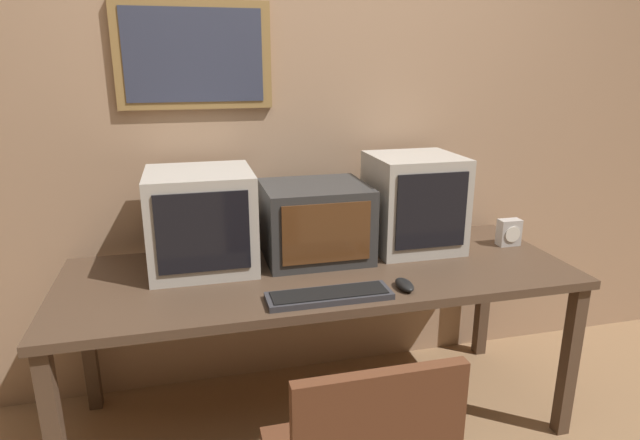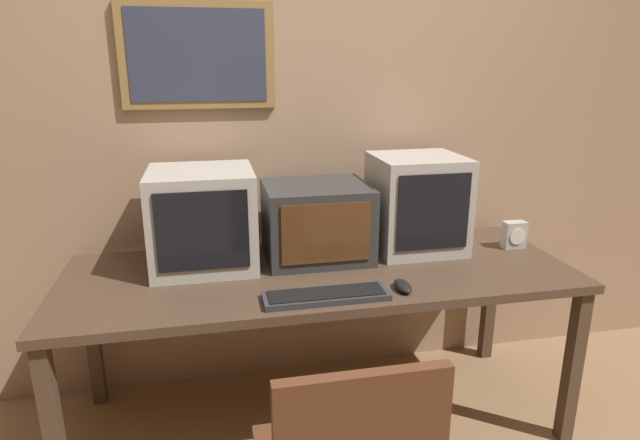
{
  "view_description": "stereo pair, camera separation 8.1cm",
  "coord_description": "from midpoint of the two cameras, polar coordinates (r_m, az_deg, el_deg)",
  "views": [
    {
      "loc": [
        -0.5,
        -1.28,
        1.55
      ],
      "look_at": [
        0.0,
        0.72,
        0.94
      ],
      "focal_mm": 30.0,
      "sensor_mm": 36.0,
      "label": 1
    },
    {
      "loc": [
        -0.43,
        -1.3,
        1.55
      ],
      "look_at": [
        0.0,
        0.72,
        0.94
      ],
      "focal_mm": 30.0,
      "sensor_mm": 36.0,
      "label": 2
    }
  ],
  "objects": [
    {
      "name": "wall_back",
      "position": [
        2.53,
        -1.36,
        10.94
      ],
      "size": [
        8.0,
        0.08,
        2.6
      ],
      "color": "tan",
      "rests_on": "ground_plane"
    },
    {
      "name": "desk",
      "position": [
        2.25,
        1.05,
        -6.82
      ],
      "size": [
        2.08,
        0.78,
        0.72
      ],
      "color": "#4C3828",
      "rests_on": "ground_plane"
    },
    {
      "name": "monitor_left",
      "position": [
        2.25,
        -11.39,
        0.16
      ],
      "size": [
        0.42,
        0.41,
        0.41
      ],
      "color": "#B7B2A8",
      "rests_on": "desk"
    },
    {
      "name": "monitor_center",
      "position": [
        2.32,
        0.64,
        -0.12
      ],
      "size": [
        0.44,
        0.4,
        0.32
      ],
      "color": "#333333",
      "rests_on": "desk"
    },
    {
      "name": "monitor_right",
      "position": [
        2.45,
        11.21,
        1.78
      ],
      "size": [
        0.39,
        0.38,
        0.43
      ],
      "color": "#B7B2A8",
      "rests_on": "desk"
    },
    {
      "name": "keyboard_main",
      "position": [
        1.96,
        1.86,
        -8.07
      ],
      "size": [
        0.46,
        0.14,
        0.03
      ],
      "color": "#333338",
      "rests_on": "desk"
    },
    {
      "name": "mouse_near_keyboard",
      "position": [
        2.05,
        9.97,
        -6.96
      ],
      "size": [
        0.06,
        0.12,
        0.03
      ],
      "color": "black",
      "rests_on": "desk"
    },
    {
      "name": "desk_clock",
      "position": [
        2.63,
        20.83,
        -1.49
      ],
      "size": [
        0.1,
        0.06,
        0.12
      ],
      "color": "#B7B2AD",
      "rests_on": "desk"
    }
  ]
}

